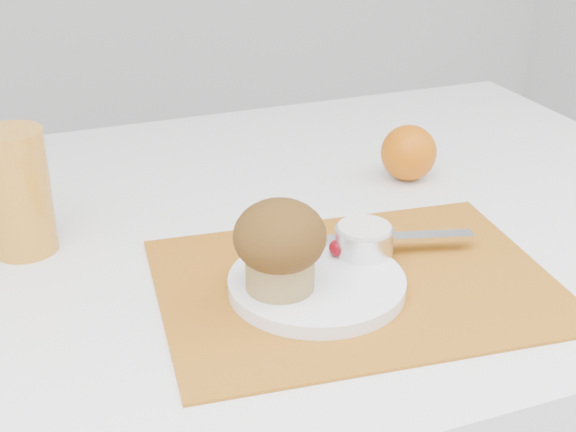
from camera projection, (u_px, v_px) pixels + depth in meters
name	position (u px, v px, depth m)	size (l,w,h in m)	color
placemat	(356.00, 283.00, 0.82)	(0.40, 0.29, 0.00)	#A55F17
plate	(317.00, 284.00, 0.80)	(0.18, 0.18, 0.01)	white
ramekin	(364.00, 240.00, 0.84)	(0.06, 0.06, 0.03)	silver
cream	(364.00, 229.00, 0.84)	(0.06, 0.06, 0.01)	silver
raspberry_near	(312.00, 240.00, 0.85)	(0.02, 0.02, 0.02)	#600216
raspberry_far	(338.00, 248.00, 0.84)	(0.02, 0.02, 0.02)	#530209
butter_knife	(375.00, 238.00, 0.87)	(0.22, 0.02, 0.01)	silver
orange	(409.00, 153.00, 1.05)	(0.07, 0.07, 0.07)	#C85C07
juice_glass	(18.00, 192.00, 0.86)	(0.07, 0.07, 0.14)	orange
muffin	(280.00, 244.00, 0.76)	(0.09, 0.09, 0.09)	#A58750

